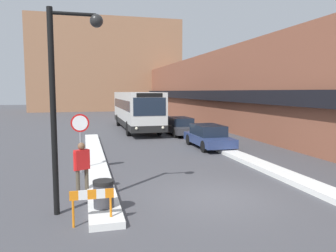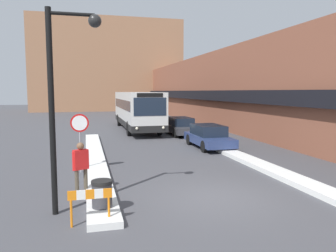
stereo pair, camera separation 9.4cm
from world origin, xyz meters
TOP-DOWN VIEW (x-y plane):
  - ground_plane at (0.00, 0.00)m, footprint 160.00×160.00m
  - building_row_right at (9.97, 24.00)m, footprint 5.50×60.00m
  - building_backdrop_far at (0.00, 50.76)m, footprint 26.00×8.00m
  - snow_bank_left at (-3.60, 6.93)m, footprint 0.90×17.19m
  - snow_bank_right at (3.60, 5.26)m, footprint 0.90×19.24m
  - city_bus at (0.39, 19.21)m, footprint 2.69×12.49m
  - parked_car_front at (3.20, 8.95)m, footprint 1.82×4.43m
  - parked_car_back at (3.20, 15.01)m, footprint 1.82×4.64m
  - stop_sign at (-4.26, 4.54)m, footprint 0.76×0.08m
  - street_lamp at (-4.58, -0.18)m, footprint 1.46×0.36m
  - pedestrian at (-4.20, 1.40)m, footprint 0.53×0.39m
  - trash_bin at (-3.62, -0.46)m, footprint 0.59×0.59m
  - construction_barricade at (-3.95, -1.23)m, footprint 1.10×0.06m

SIDE VIEW (x-z plane):
  - ground_plane at x=0.00m, z-range 0.00..0.00m
  - snow_bank_left at x=-3.60m, z-range 0.00..0.19m
  - snow_bank_right at x=3.60m, z-range 0.00..0.20m
  - trash_bin at x=-3.62m, z-range 0.00..0.95m
  - construction_barricade at x=-3.95m, z-range 0.20..1.14m
  - parked_car_back at x=3.20m, z-range 0.01..1.39m
  - parked_car_front at x=3.20m, z-range 0.01..1.40m
  - pedestrian at x=-4.20m, z-range 0.18..1.94m
  - stop_sign at x=-4.26m, z-range 0.57..3.05m
  - city_bus at x=0.39m, z-range 0.16..3.50m
  - street_lamp at x=-4.58m, z-range 0.73..6.36m
  - building_row_right at x=9.97m, z-range -0.01..7.10m
  - building_backdrop_far at x=0.00m, z-range 0.00..15.94m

